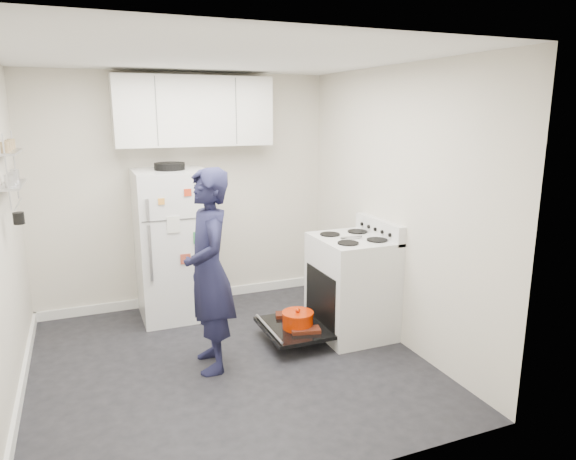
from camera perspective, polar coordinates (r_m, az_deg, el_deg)
name	(u,v)px	position (r m, az deg, el deg)	size (l,w,h in m)	color
room	(219,225)	(4.17, -7.62, 0.58)	(3.21, 3.21, 2.51)	black
electric_range	(350,287)	(4.96, 6.95, -6.28)	(0.66, 0.76, 1.10)	silver
open_oven_door	(295,324)	(4.80, 0.82, -10.39)	(0.55, 0.70, 0.23)	black
refrigerator	(174,244)	(5.40, -12.60, -1.49)	(0.72, 0.74, 1.60)	silver
upper_cabinets	(194,111)	(5.47, -10.42, 12.85)	(1.60, 0.33, 0.70)	silver
wall_shelf_rack	(11,169)	(4.46, -28.40, 6.02)	(0.14, 0.60, 0.61)	#B2B2B7
person	(209,271)	(4.22, -8.77, -4.54)	(0.61, 0.40, 1.68)	#191A38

